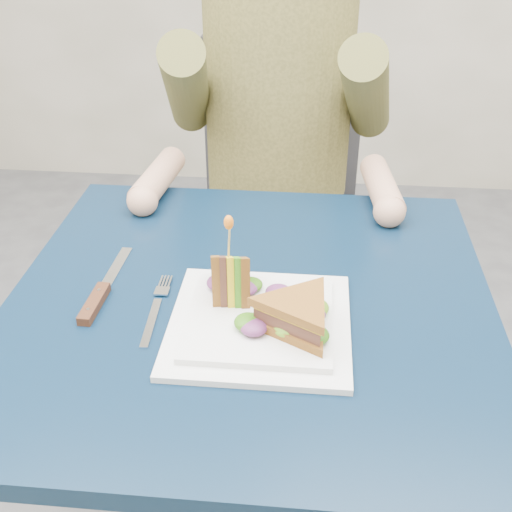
# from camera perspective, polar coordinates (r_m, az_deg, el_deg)

# --- Properties ---
(table) EXTENTS (0.75, 0.75, 0.73)m
(table) POSITION_cam_1_polar(r_m,az_deg,el_deg) (1.04, -0.51, -7.23)
(table) COLOR black
(table) RESTS_ON ground
(chair) EXTENTS (0.42, 0.40, 0.93)m
(chair) POSITION_cam_1_polar(r_m,az_deg,el_deg) (1.73, 2.02, 5.44)
(chair) COLOR #47474C
(chair) RESTS_ON ground
(diner) EXTENTS (0.54, 0.59, 0.74)m
(diner) POSITION_cam_1_polar(r_m,az_deg,el_deg) (1.50, 2.01, 16.46)
(diner) COLOR brown
(diner) RESTS_ON chair
(plate) EXTENTS (0.26, 0.26, 0.02)m
(plate) POSITION_cam_1_polar(r_m,az_deg,el_deg) (0.93, 0.33, -5.90)
(plate) COLOR white
(plate) RESTS_ON table
(sandwich_flat) EXTENTS (0.19, 0.19, 0.05)m
(sandwich_flat) POSITION_cam_1_polar(r_m,az_deg,el_deg) (0.89, 3.75, -5.23)
(sandwich_flat) COLOR brown
(sandwich_flat) RESTS_ON plate
(sandwich_upright) EXTENTS (0.08, 0.12, 0.12)m
(sandwich_upright) POSITION_cam_1_polar(r_m,az_deg,el_deg) (0.94, -2.32, -1.90)
(sandwich_upright) COLOR brown
(sandwich_upright) RESTS_ON plate
(fork) EXTENTS (0.02, 0.18, 0.01)m
(fork) POSITION_cam_1_polar(r_m,az_deg,el_deg) (0.97, -8.95, -4.84)
(fork) COLOR silver
(fork) RESTS_ON table
(knife) EXTENTS (0.02, 0.22, 0.02)m
(knife) POSITION_cam_1_polar(r_m,az_deg,el_deg) (1.02, -13.82, -3.51)
(knife) COLOR silver
(knife) RESTS_ON table
(toothpick) EXTENTS (0.01, 0.01, 0.06)m
(toothpick) POSITION_cam_1_polar(r_m,az_deg,el_deg) (0.91, -2.41, 1.45)
(toothpick) COLOR tan
(toothpick) RESTS_ON sandwich_upright
(toothpick_frill) EXTENTS (0.01, 0.01, 0.02)m
(toothpick_frill) POSITION_cam_1_polar(r_m,az_deg,el_deg) (0.90, -2.44, 3.00)
(toothpick_frill) COLOR orange
(toothpick_frill) RESTS_ON sandwich_upright
(lettuce_spill) EXTENTS (0.15, 0.13, 0.02)m
(lettuce_spill) POSITION_cam_1_polar(r_m,az_deg,el_deg) (0.92, 0.69, -4.51)
(lettuce_spill) COLOR #337A14
(lettuce_spill) RESTS_ON plate
(onion_ring) EXTENTS (0.04, 0.04, 0.02)m
(onion_ring) POSITION_cam_1_polar(r_m,az_deg,el_deg) (0.92, 1.29, -4.47)
(onion_ring) COLOR #9E4C7A
(onion_ring) RESTS_ON plate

